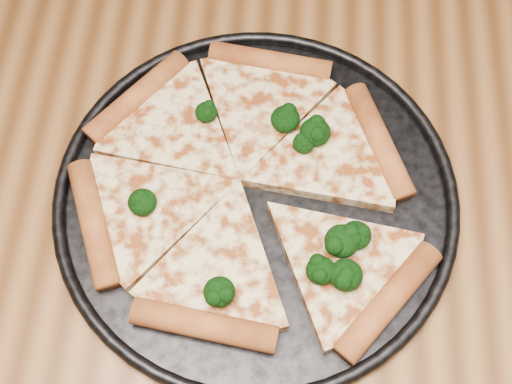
{
  "coord_description": "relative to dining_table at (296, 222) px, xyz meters",
  "views": [
    {
      "loc": [
        -0.02,
        -0.29,
        1.32
      ],
      "look_at": [
        -0.04,
        -0.02,
        0.77
      ],
      "focal_mm": 47.12,
      "sensor_mm": 36.0,
      "label": 1
    }
  ],
  "objects": [
    {
      "name": "dining_table",
      "position": [
        0.0,
        0.0,
        0.0
      ],
      "size": [
        1.2,
        0.9,
        0.75
      ],
      "color": "brown",
      "rests_on": "ground"
    },
    {
      "name": "broccoli_florets",
      "position": [
        -0.01,
        -0.04,
        0.12
      ],
      "size": [
        0.22,
        0.2,
        0.02
      ],
      "color": "black",
      "rests_on": "pizza"
    },
    {
      "name": "pizza",
      "position": [
        -0.05,
        -0.01,
        0.11
      ],
      "size": [
        0.35,
        0.32,
        0.02
      ],
      "rotation": [
        0.0,
        0.0,
        -0.14
      ],
      "color": "#DCC286",
      "rests_on": "pizza_pan"
    },
    {
      "name": "pizza_pan",
      "position": [
        -0.04,
        -0.02,
        0.1
      ],
      "size": [
        0.38,
        0.38,
        0.02
      ],
      "color": "black",
      "rests_on": "dining_table"
    },
    {
      "name": "ground",
      "position": [
        0.0,
        0.0,
        -0.66
      ],
      "size": [
        4.0,
        4.0,
        0.0
      ],
      "primitive_type": "plane",
      "color": "brown",
      "rests_on": "ground"
    }
  ]
}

